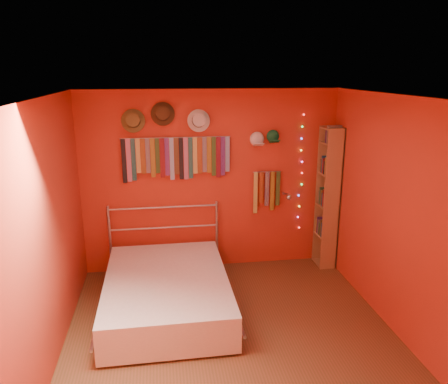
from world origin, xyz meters
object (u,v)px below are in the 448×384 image
tie_rack (176,156)px  bed (167,292)px  bookshelf (330,197)px  reading_lamp (288,197)px

tie_rack → bed: tie_rack is taller
bookshelf → bed: bearing=-158.4°
tie_rack → reading_lamp: 1.62m
bed → bookshelf: bearing=21.4°
tie_rack → reading_lamp: bearing=-6.9°
tie_rack → reading_lamp: size_ratio=4.54×
tie_rack → bed: (-0.20, -1.07, -1.40)m
reading_lamp → bed: reading_lamp is taller
reading_lamp → bookshelf: size_ratio=0.16×
reading_lamp → bookshelf: bearing=2.4°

